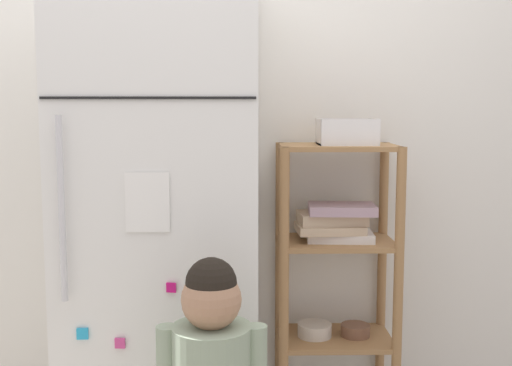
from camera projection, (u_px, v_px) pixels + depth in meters
kitchen_wall_back at (211, 157)px, 2.56m from camera, size 2.68×0.03×2.32m
refrigerator at (164, 234)px, 2.26m from camera, size 0.66×0.65×1.82m
pantry_shelf_unit at (335, 262)px, 2.43m from camera, size 0.45×0.31×1.22m
fruit_bin at (347, 135)px, 2.37m from camera, size 0.21×0.18×0.10m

